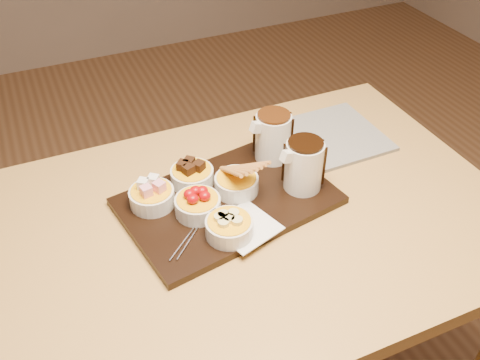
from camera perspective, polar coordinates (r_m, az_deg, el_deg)
name	(u,v)px	position (r m, az deg, el deg)	size (l,w,h in m)	color
dining_table	(243,248)	(1.25, 0.34, -7.29)	(1.20, 0.80, 0.75)	#B98C44
serving_board	(228,201)	(1.21, -1.30, -2.24)	(0.46, 0.30, 0.02)	black
napkin	(245,226)	(1.13, 0.57, -4.98)	(0.12, 0.12, 0.00)	white
bowl_marshmallows	(152,197)	(1.19, -9.36, -1.84)	(0.10, 0.10, 0.04)	silver
bowl_cake	(192,177)	(1.24, -5.12, 0.36)	(0.10, 0.10, 0.04)	silver
bowl_strawberries	(198,206)	(1.16, -4.52, -2.77)	(0.10, 0.10, 0.04)	silver
bowl_biscotti	(236,184)	(1.21, -0.38, -0.46)	(0.10, 0.10, 0.04)	silver
bowl_bananas	(229,228)	(1.11, -1.15, -5.12)	(0.10, 0.10, 0.04)	silver
pitcher_dark_chocolate	(304,166)	(1.21, 6.81, 1.50)	(0.09, 0.09, 0.12)	silver
pitcher_milk_chocolate	(273,137)	(1.29, 3.54, 4.58)	(0.09, 0.09, 0.12)	silver
fondue_skewers	(200,219)	(1.15, -4.29, -4.21)	(0.26, 0.03, 0.01)	silver
newspaper	(323,139)	(1.43, 8.81, 4.38)	(0.31, 0.25, 0.01)	beige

